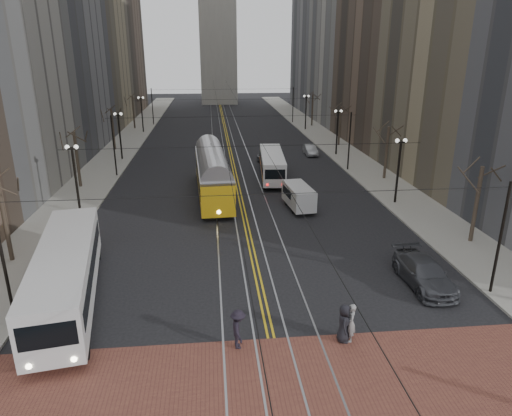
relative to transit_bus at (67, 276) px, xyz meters
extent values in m
plane|color=black|center=(10.48, -3.39, -1.62)|extent=(260.00, 260.00, 0.00)
cube|color=gray|center=(-4.52, 41.61, -1.54)|extent=(5.00, 140.00, 0.15)
cube|color=gray|center=(25.48, 41.61, -1.54)|extent=(5.00, 140.00, 0.15)
cube|color=brown|center=(10.48, -7.39, -1.61)|extent=(25.00, 6.00, 0.01)
cube|color=gray|center=(10.48, 41.61, -1.61)|extent=(4.80, 130.00, 0.02)
cube|color=gold|center=(10.48, 41.61, -1.61)|extent=(0.42, 130.00, 0.01)
cube|color=slate|center=(-15.02, 42.61, 15.38)|extent=(16.00, 20.00, 34.00)
cube|color=brown|center=(-15.02, 82.61, 18.38)|extent=(16.00, 20.00, 40.00)
cube|color=brown|center=(35.98, 42.61, 15.38)|extent=(16.00, 20.00, 34.00)
cube|color=slate|center=(35.98, 82.61, 18.38)|extent=(16.00, 20.00, 40.00)
cylinder|color=black|center=(-3.22, 14.61, 1.18)|extent=(0.20, 0.20, 5.60)
cylinder|color=black|center=(-3.22, 34.61, 1.18)|extent=(0.20, 0.20, 5.60)
cylinder|color=black|center=(-3.22, 54.61, 1.18)|extent=(0.20, 0.20, 5.60)
cylinder|color=black|center=(24.18, 14.61, 1.18)|extent=(0.20, 0.20, 5.60)
cylinder|color=black|center=(24.18, 34.61, 1.18)|extent=(0.20, 0.20, 5.60)
cylinder|color=black|center=(24.18, 54.61, 1.18)|extent=(0.20, 0.20, 5.60)
cylinder|color=#382D23|center=(-5.22, 5.61, 1.18)|extent=(0.28, 0.28, 5.60)
cylinder|color=#382D23|center=(-5.22, 22.61, 1.18)|extent=(0.28, 0.28, 5.60)
cylinder|color=#382D23|center=(-5.22, 40.61, 1.18)|extent=(0.28, 0.28, 5.60)
cylinder|color=#382D23|center=(-5.22, 58.61, 1.18)|extent=(0.28, 0.28, 5.60)
cylinder|color=#382D23|center=(26.18, 5.61, 1.18)|extent=(0.28, 0.28, 5.60)
cylinder|color=#382D23|center=(26.18, 22.61, 1.18)|extent=(0.28, 0.28, 5.60)
cylinder|color=#382D23|center=(26.18, 40.61, 1.18)|extent=(0.28, 0.28, 5.60)
cylinder|color=#382D23|center=(26.18, 58.61, 1.18)|extent=(0.28, 0.28, 5.60)
cylinder|color=black|center=(8.98, 41.61, 4.38)|extent=(0.03, 120.00, 0.03)
cylinder|color=black|center=(11.98, 41.61, 4.38)|extent=(0.03, 120.00, 0.03)
cylinder|color=black|center=(-2.42, -1.39, 1.68)|extent=(0.16, 0.16, 6.60)
cylinder|color=black|center=(-2.42, 26.61, 1.68)|extent=(0.16, 0.16, 6.60)
cylinder|color=black|center=(-2.42, 62.61, 1.68)|extent=(0.16, 0.16, 6.60)
cylinder|color=black|center=(23.38, -1.39, 1.68)|extent=(0.16, 0.16, 6.60)
cylinder|color=black|center=(23.38, 26.61, 1.68)|extent=(0.16, 0.16, 6.60)
cylinder|color=black|center=(23.38, 62.61, 1.68)|extent=(0.16, 0.16, 6.60)
cube|color=silver|center=(0.00, 0.00, 0.00)|extent=(4.83, 13.22, 3.24)
cube|color=yellow|center=(7.98, 18.80, 0.13)|extent=(3.50, 14.94, 3.49)
cube|color=silver|center=(14.32, 24.20, -0.26)|extent=(3.08, 10.59, 2.73)
cube|color=#B9B9B9|center=(15.28, 14.07, -0.59)|extent=(2.26, 4.80, 2.05)
imported|color=#42464A|center=(14.48, 30.59, -0.89)|extent=(1.99, 4.40, 1.47)
imported|color=#9B9EA2|center=(20.88, 35.27, -0.96)|extent=(1.46, 4.04, 1.32)
imported|color=#3F4147|center=(20.02, -0.03, -0.84)|extent=(2.27, 5.43, 1.57)
imported|color=black|center=(13.84, -4.89, -0.65)|extent=(0.84, 1.06, 1.91)
imported|color=gray|center=(14.17, -4.89, -0.65)|extent=(0.58, 0.77, 1.91)
imported|color=black|center=(8.87, -4.89, -0.65)|extent=(0.82, 1.30, 1.92)
camera|label=1|loc=(7.91, -22.76, 11.44)|focal=32.00mm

